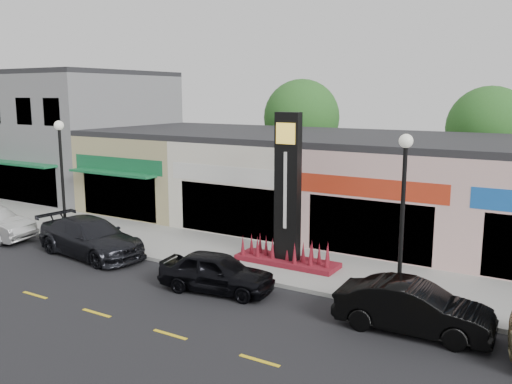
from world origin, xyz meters
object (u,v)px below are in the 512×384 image
lamp_west_near (62,167)px  car_black_conv (413,308)px  pylon_sign (287,212)px  car_black_sedan (217,272)px  lamp_east_near (403,202)px  car_dark_sedan (91,237)px

lamp_west_near → car_black_conv: lamp_west_near is taller
pylon_sign → car_black_conv: 7.00m
car_black_sedan → pylon_sign: bearing=-21.9°
lamp_east_near → car_black_sedan: size_ratio=1.33×
car_dark_sedan → car_black_conv: (13.86, -0.49, -0.06)m
lamp_east_near → car_black_conv: 3.35m
lamp_east_near → car_black_sedan: 6.77m
pylon_sign → lamp_east_near: bearing=-18.7°
lamp_west_near → car_black_sedan: bearing=-10.8°
lamp_east_near → car_dark_sedan: 13.27m
lamp_west_near → car_black_sedan: (10.13, -1.92, -2.78)m
pylon_sign → car_dark_sedan: 8.59m
car_black_sedan → car_black_conv: bearing=-96.5°
pylon_sign → lamp_west_near: bearing=-171.2°
lamp_west_near → pylon_sign: size_ratio=0.91×
pylon_sign → car_black_conv: bearing=-29.8°
lamp_east_near → pylon_sign: 5.42m
pylon_sign → car_black_sedan: pylon_sign is taller
car_dark_sedan → car_black_sedan: size_ratio=1.34×
lamp_west_near → lamp_east_near: (16.00, 0.00, 0.00)m
lamp_east_near → car_black_sedan: bearing=-161.9°
car_black_conv → lamp_west_near: bearing=81.7°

